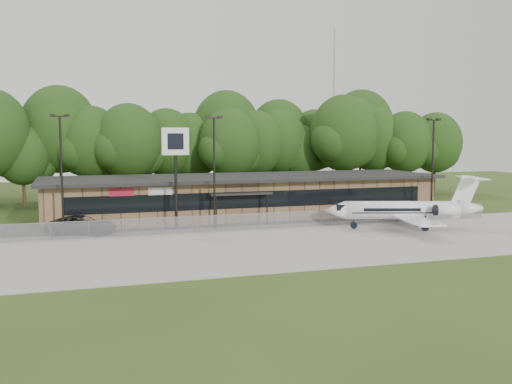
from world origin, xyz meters
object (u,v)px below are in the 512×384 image
object	(u,v)px
terminal	(243,196)
suv	(82,225)
business_jet	(407,211)
pole_sign	(175,152)

from	to	relation	value
terminal	suv	world-z (taller)	terminal
business_jet	suv	world-z (taller)	business_jet
terminal	business_jet	world-z (taller)	business_jet
business_jet	suv	bearing A→B (deg)	-175.77
terminal	pole_sign	size ratio (longest dim) A/B	4.47
terminal	suv	size ratio (longest dim) A/B	6.99
suv	pole_sign	size ratio (longest dim) A/B	0.64
suv	pole_sign	bearing A→B (deg)	-76.05
business_jet	pole_sign	bearing A→B (deg)	-179.38
suv	pole_sign	world-z (taller)	pole_sign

